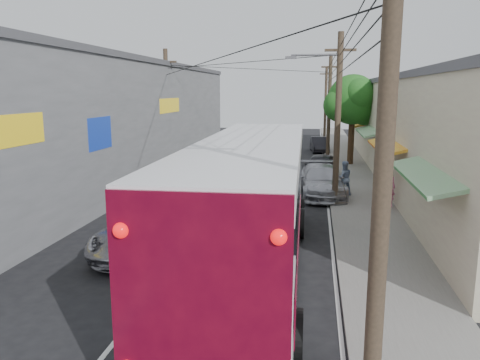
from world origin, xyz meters
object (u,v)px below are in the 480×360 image
Objects in this scene: parked_car_far at (319,144)px; pedestrian_far at (344,178)px; jeepney at (147,229)px; pedestrian_near at (388,188)px; parked_car_mid at (321,167)px; parked_suv at (322,181)px; coach_bus at (251,204)px.

parked_car_far is 2.29× the size of pedestrian_far.
pedestrian_near reaches higher than jeepney.
pedestrian_far is at bearing -69.93° from parked_car_mid.
parked_suv is 1.18× the size of parked_car_mid.
pedestrian_near is (3.00, -7.07, 0.23)m from parked_car_mid.
jeepney is 11.57m from pedestrian_near.
parked_car_mid is 13.57m from parked_car_far.
parked_car_far is (6.00, 27.90, -0.09)m from jeepney.
pedestrian_near reaches higher than parked_suv.
pedestrian_far is (-1.88, 2.26, -0.01)m from pedestrian_near.
coach_bus is at bearing -16.68° from jeepney.
coach_bus is at bearing -106.98° from parked_suv.
jeepney is 28.54m from parked_car_far.
pedestrian_near reaches higher than parked_car_far.
parked_car_far is 2.26× the size of pedestrian_near.
jeepney is 15.54m from parked_car_mid.
coach_bus is at bearing 60.16° from pedestrian_near.
coach_bus is 3.45× the size of parked_car_far.
coach_bus is 9.97m from pedestrian_near.
parked_car_mid is 1.14× the size of parked_car_far.
parked_car_far is at bearing 78.22° from jeepney.
pedestrian_near is at bearing 115.10° from pedestrian_far.
jeepney is 1.00× the size of parked_suv.
parked_suv is at bearing -95.86° from parked_car_far.
pedestrian_far is (7.12, 9.52, 0.25)m from jeepney.
jeepney is at bearing 38.54° from pedestrian_far.
pedestrian_far is (3.36, 10.67, -1.07)m from coach_bus.
parked_car_far is at bearing -79.69° from pedestrian_near.
pedestrian_far reaches higher than jeepney.
jeepney is at bearing -105.78° from parked_car_mid.
coach_bus is 7.80× the size of pedestrian_near.
pedestrian_far is at bearing -92.37° from parked_car_far.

